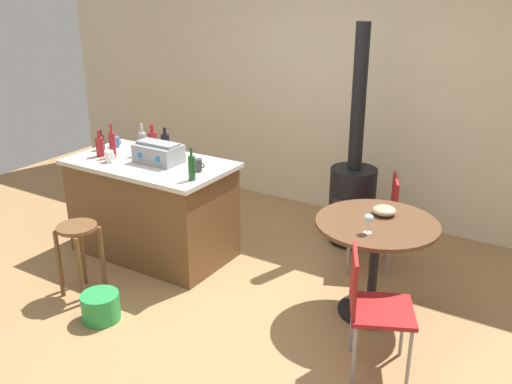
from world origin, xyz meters
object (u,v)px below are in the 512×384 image
Objects in this scene: wood_stove at (353,192)px; bottle_2 at (143,143)px; bottle_0 at (112,144)px; plastic_bucket at (101,307)px; kitchen_island at (153,208)px; dining_table at (375,244)px; wooden_stool at (79,245)px; bottle_1 at (153,142)px; wine_glass at (369,219)px; toolbox at (159,153)px; cup_0 at (110,156)px; cup_2 at (198,165)px; bottle_5 at (192,167)px; bottle_6 at (101,142)px; cup_1 at (116,142)px; folding_chair_far at (371,303)px; bottle_3 at (165,143)px; bottle_4 at (100,146)px; folding_chair_near at (379,215)px; serving_bowl at (384,210)px.

wood_stove is 2.02m from bottle_2.
plastic_bucket is (0.76, -1.00, -0.91)m from bottle_0.
kitchen_island reaches higher than dining_table.
dining_table is 2.32m from bottle_2.
wooden_stool is at bearing -155.11° from dining_table.
wood_stove reaches higher than bottle_1.
wood_stove reaches higher than wine_glass.
toolbox is at bearing -140.42° from wood_stove.
bottle_0 is 0.16m from cup_0.
cup_2 reaches higher than kitchen_island.
bottle_5 is (0.78, -0.41, 0.00)m from bottle_1.
kitchen_island is 7.67× the size of bottle_6.
cup_2 reaches higher than wine_glass.
bottle_5 is (0.80, -0.30, -0.01)m from bottle_2.
bottle_0 is (-0.46, -0.10, 0.03)m from toolbox.
folding_chair_far is at bearing -14.21° from cup_1.
bottle_3 is 1.70m from plastic_bucket.
cup_0 is at bearing -57.34° from bottle_0.
bottle_6 is at bearing 133.52° from bottle_4.
bottle_5 is 1.28m from bottle_6.
wooden_stool is at bearing -67.12° from cup_0.
cup_1 is (-2.07, -0.99, 0.42)m from wood_stove.
wood_stove is 18.27× the size of cup_1.
plastic_bucket is at bearing -115.70° from wood_stove.
bottle_1 is at bearing 5.27° from cup_1.
kitchen_island is 2.11m from dining_table.
bottle_5 is (0.69, -0.49, 0.02)m from bottle_3.
bottle_0 is at bearing -134.92° from bottle_2.
toolbox is at bearing -18.60° from bottle_2.
plastic_bucket is (-0.13, -1.09, -0.85)m from cup_2.
wooden_stool is at bearing -137.86° from folding_chair_near.
wood_stove reaches higher than folding_chair_near.
bottle_4 is (-2.81, 0.44, 0.49)m from folding_chair_far.
cup_1 is at bearing -165.61° from folding_chair_near.
cup_0 is at bearing -169.53° from serving_bowl.
cup_2 is at bearing 7.18° from bottle_4.
dining_table is 1.56m from bottle_5.
wood_stove is at bearing 64.30° from plastic_bucket.
bottle_6 is at bearing 169.92° from bottle_5.
serving_bowl is (0.23, -0.57, 0.30)m from folding_chair_near.
wooden_stool is at bearing -86.91° from bottle_3.
bottle_4 is at bearing -172.05° from serving_bowl.
bottle_4 is (-2.36, -0.93, 0.49)m from folding_chair_near.
cup_1 is 0.63× the size of serving_bowl.
bottle_2 is (-0.18, 0.99, 0.57)m from wooden_stool.
serving_bowl is (0.62, -0.92, 0.28)m from wood_stove.
folding_chair_near and folding_chair_far have the same top height.
bottle_3 is at bearing 160.35° from folding_chair_far.
kitchen_island is 0.71× the size of wood_stove.
bottle_1 is 2.33× the size of cup_2.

